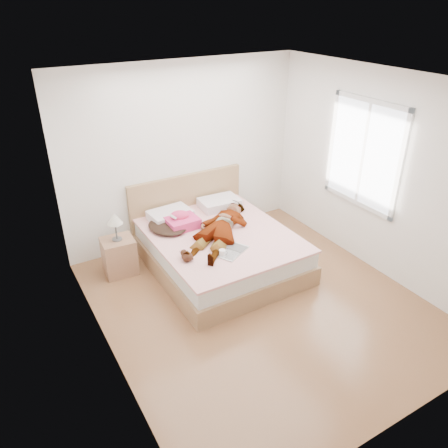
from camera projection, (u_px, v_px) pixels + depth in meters
name	position (u px, v px, depth m)	size (l,w,h in m)	color
ground	(259.00, 303.00, 5.32)	(4.00, 4.00, 0.00)	#55351A
woman	(221.00, 225.00, 5.78)	(0.62, 1.65, 0.23)	white
hair	(168.00, 226.00, 5.91)	(0.49, 0.60, 0.09)	black
phone	(173.00, 217.00, 5.83)	(0.05, 0.10, 0.01)	silver
room_shell	(364.00, 154.00, 5.64)	(4.00, 4.00, 4.00)	white
bed	(217.00, 246.00, 5.98)	(1.80, 2.08, 1.00)	brown
towel	(182.00, 221.00, 5.93)	(0.43, 0.37, 0.22)	#FF458C
magazine	(231.00, 251.00, 5.40)	(0.50, 0.44, 0.03)	white
coffee_mug	(222.00, 253.00, 5.29)	(0.12, 0.10, 0.09)	white
plush_toy	(187.00, 256.00, 5.21)	(0.14, 0.20, 0.11)	black
nightstand	(119.00, 253.00, 5.77)	(0.44, 0.39, 0.89)	#926643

